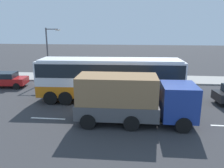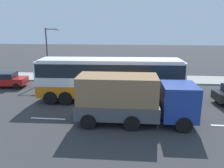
{
  "view_description": "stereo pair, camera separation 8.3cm",
  "coord_description": "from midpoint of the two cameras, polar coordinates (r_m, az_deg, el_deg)",
  "views": [
    {
      "loc": [
        3.2,
        -16.31,
        6.1
      ],
      "look_at": [
        1.38,
        1.66,
        1.42
      ],
      "focal_mm": 35.99,
      "sensor_mm": 36.0,
      "label": 1
    },
    {
      "loc": [
        3.12,
        -16.32,
        6.1
      ],
      "look_at": [
        1.38,
        1.66,
        1.42
      ],
      "focal_mm": 35.99,
      "sensor_mm": 36.0,
      "label": 2
    }
  ],
  "objects": [
    {
      "name": "coach_bus",
      "position": [
        18.34,
        -0.41,
        2.22
      ],
      "size": [
        11.81,
        3.09,
        3.54
      ],
      "rotation": [
        0.0,
        0.0,
        0.04
      ],
      "color": "orange",
      "rests_on": "ground_plane"
    },
    {
      "name": "pedestrian_near_curb",
      "position": [
        25.96,
        14.62,
        3.0
      ],
      "size": [
        0.32,
        0.32,
        1.69
      ],
      "rotation": [
        0.0,
        0.0,
        1.03
      ],
      "color": "brown",
      "rests_on": "sidewalk_curb"
    },
    {
      "name": "sidewalk_curb",
      "position": [
        26.79,
        -1.15,
        1.52
      ],
      "size": [
        80.0,
        4.0,
        0.15
      ],
      "primitive_type": "cube",
      "color": "gray",
      "rests_on": "ground_plane"
    },
    {
      "name": "lane_centreline",
      "position": [
        15.13,
        -3.1,
        -9.25
      ],
      "size": [
        38.82,
        0.16,
        0.01
      ],
      "color": "white",
      "rests_on": "ground_plane"
    },
    {
      "name": "street_lamp",
      "position": [
        26.29,
        -15.63,
        8.36
      ],
      "size": [
        1.68,
        0.24,
        5.77
      ],
      "color": "#47474C",
      "rests_on": "sidewalk_curb"
    },
    {
      "name": "cargo_truck",
      "position": [
        14.31,
        5.42,
        -3.58
      ],
      "size": [
        7.5,
        2.76,
        3.11
      ],
      "rotation": [
        0.0,
        0.0,
        0.02
      ],
      "color": "navy",
      "rests_on": "ground_plane"
    },
    {
      "name": "car_red_compact",
      "position": [
        25.39,
        -25.25,
        1.08
      ],
      "size": [
        4.18,
        2.33,
        1.52
      ],
      "rotation": [
        0.0,
        0.0,
        0.11
      ],
      "color": "#B21919",
      "rests_on": "ground_plane"
    },
    {
      "name": "ground_plane",
      "position": [
        17.7,
        -4.89,
        -5.69
      ],
      "size": [
        120.0,
        120.0,
        0.0
      ],
      "primitive_type": "plane",
      "color": "#333335"
    }
  ]
}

